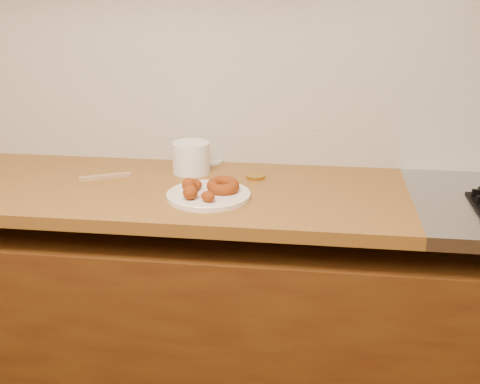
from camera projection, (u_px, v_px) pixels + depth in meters
name	position (u px, v px, depth m)	size (l,w,h in m)	color
wall_back	(261.00, 35.00, 2.05)	(4.00, 0.02, 2.70)	#C0AE93
base_cabinet	(249.00, 329.00, 2.08)	(3.60, 0.60, 0.77)	#57330F
butcher_block	(56.00, 187.00, 2.00)	(2.30, 0.62, 0.04)	brown
backsplash	(260.00, 80.00, 2.09)	(3.60, 0.02, 0.60)	#B8B4A5
donut_plate	(209.00, 195.00, 1.84)	(0.26, 0.26, 0.01)	white
ring_donut	(223.00, 186.00, 1.85)	(0.10, 0.10, 0.04)	#7B3109
fried_dough_chunks	(193.00, 189.00, 1.81)	(0.13, 0.16, 0.05)	#7B3109
plastic_tub	(191.00, 158.00, 2.06)	(0.13, 0.13, 0.11)	white
tub_lid	(206.00, 161.00, 2.19)	(0.12, 0.12, 0.01)	silver
brass_jar_lid	(256.00, 177.00, 2.02)	(0.06, 0.06, 0.01)	#B18A29
wooden_utensil	(105.00, 177.00, 2.01)	(0.17, 0.02, 0.01)	#A07F54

